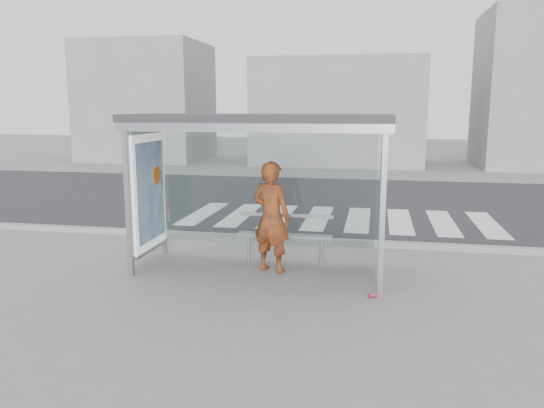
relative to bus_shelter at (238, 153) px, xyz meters
The scene contains 11 objects.
ground 2.02m from the bus_shelter, ahead, with size 80.00×80.00×0.00m, color slate.
road 7.22m from the bus_shelter, 86.94° to the left, with size 30.00×10.00×0.01m, color #252527.
curb 2.72m from the bus_shelter, 78.88° to the left, with size 30.00×0.18×0.12m, color gray.
crosswalk 5.05m from the bus_shelter, 72.83° to the left, with size 7.55×3.00×0.00m.
bus_shelter is the anchor object (origin of this frame).
building_left 20.38m from the bus_shelter, 118.23° to the left, with size 6.00×5.00×6.00m, color gray.
building_center 17.95m from the bus_shelter, 88.81° to the left, with size 8.00×5.00×5.00m, color gray.
building_right 20.30m from the bus_shelter, 62.42° to the left, with size 5.00×5.00×7.00m, color gray.
person 1.20m from the bus_shelter, ahead, with size 0.68×0.45×1.87m, color #EC5016.
bench 1.69m from the bus_shelter, 31.34° to the left, with size 1.67×0.31×0.86m.
soda_can 3.17m from the bus_shelter, 24.53° to the right, with size 0.07×0.07×0.12m, color #E1425C.
Camera 1 is at (1.88, -8.45, 2.72)m, focal length 35.00 mm.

